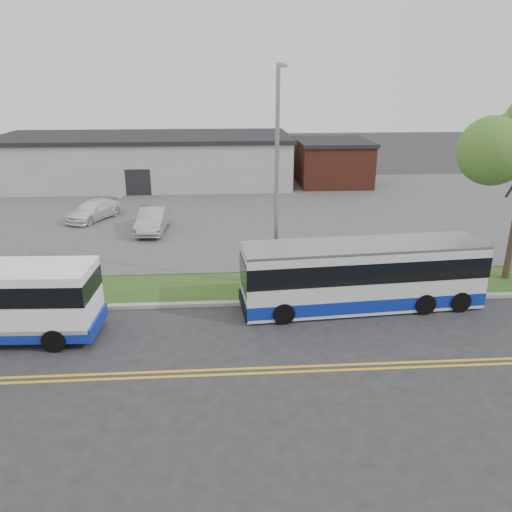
{
  "coord_description": "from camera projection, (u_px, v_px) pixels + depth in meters",
  "views": [
    {
      "loc": [
        0.67,
        -18.04,
        9.03
      ],
      "look_at": [
        2.11,
        2.67,
        1.6
      ],
      "focal_mm": 35.0,
      "sensor_mm": 36.0,
      "label": 1
    }
  ],
  "objects": [
    {
      "name": "parked_car_a",
      "position": [
        153.0,
        220.0,
        30.58
      ],
      "size": [
        1.77,
        4.48,
        1.45
      ],
      "primitive_type": "imported",
      "rotation": [
        0.0,
        0.0,
        -0.05
      ],
      "color": "#A0A1A7",
      "rests_on": "parking_lot"
    },
    {
      "name": "parked_car_b",
      "position": [
        94.0,
        210.0,
        33.22
      ],
      "size": [
        3.59,
        4.7,
        1.27
      ],
      "primitive_type": "imported",
      "rotation": [
        0.0,
        0.0,
        -0.48
      ],
      "color": "white",
      "rests_on": "parking_lot"
    },
    {
      "name": "ground",
      "position": [
        208.0,
        317.0,
        19.94
      ],
      "size": [
        140.0,
        140.0,
        0.0
      ],
      "primitive_type": "plane",
      "color": "#28282B",
      "rests_on": "ground"
    },
    {
      "name": "grocery_bag_right",
      "position": [
        80.0,
        293.0,
        21.51
      ],
      "size": [
        0.32,
        0.32,
        0.32
      ],
      "primitive_type": "sphere",
      "color": "white",
      "rests_on": "verge"
    },
    {
      "name": "parking_lot",
      "position": [
        213.0,
        210.0,
        35.89
      ],
      "size": [
        80.0,
        25.0,
        0.1
      ],
      "primitive_type": "cube",
      "color": "#4C4C4F",
      "rests_on": "ground"
    },
    {
      "name": "curb",
      "position": [
        209.0,
        304.0,
        20.95
      ],
      "size": [
        80.0,
        0.3,
        0.15
      ],
      "primitive_type": "cube",
      "color": "#9E9B93",
      "rests_on": "ground"
    },
    {
      "name": "verge",
      "position": [
        209.0,
        287.0,
        22.65
      ],
      "size": [
        80.0,
        3.3,
        0.1
      ],
      "primitive_type": "cube",
      "color": "#264818",
      "rests_on": "ground"
    },
    {
      "name": "lane_line_south",
      "position": [
        205.0,
        375.0,
        16.04
      ],
      "size": [
        70.0,
        0.12,
        0.01
      ],
      "primitive_type": "cube",
      "color": "gold",
      "rests_on": "ground"
    },
    {
      "name": "commercial_building",
      "position": [
        146.0,
        160.0,
        44.17
      ],
      "size": [
        25.4,
        10.4,
        4.35
      ],
      "color": "#9E9E99",
      "rests_on": "ground"
    },
    {
      "name": "brick_wing",
      "position": [
        332.0,
        162.0,
        44.39
      ],
      "size": [
        6.3,
        7.3,
        3.9
      ],
      "color": "brown",
      "rests_on": "ground"
    },
    {
      "name": "lane_line_north",
      "position": [
        206.0,
        370.0,
        16.33
      ],
      "size": [
        70.0,
        0.12,
        0.01
      ],
      "primitive_type": "cube",
      "color": "gold",
      "rests_on": "ground"
    },
    {
      "name": "shuttle_bus",
      "position": [
        13.0,
        300.0,
        17.96
      ],
      "size": [
        7.27,
        2.67,
        2.75
      ],
      "rotation": [
        0.0,
        0.0,
        -0.04
      ],
      "color": "#0D2493",
      "rests_on": "ground"
    },
    {
      "name": "streetlight_near",
      "position": [
        277.0,
        174.0,
        20.94
      ],
      "size": [
        0.35,
        1.53,
        9.5
      ],
      "color": "gray",
      "rests_on": "verge"
    },
    {
      "name": "grocery_bag_left",
      "position": [
        62.0,
        299.0,
        21.0
      ],
      "size": [
        0.32,
        0.32,
        0.32
      ],
      "primitive_type": "sphere",
      "color": "white",
      "rests_on": "verge"
    },
    {
      "name": "transit_bus",
      "position": [
        362.0,
        275.0,
        20.45
      ],
      "size": [
        10.07,
        3.05,
        2.75
      ],
      "rotation": [
        0.0,
        0.0,
        0.08
      ],
      "color": "silver",
      "rests_on": "ground"
    },
    {
      "name": "pedestrian",
      "position": [
        69.0,
        281.0,
        21.03
      ],
      "size": [
        0.62,
        0.42,
        1.68
      ],
      "primitive_type": "imported",
      "rotation": [
        0.0,
        0.0,
        3.17
      ],
      "color": "black",
      "rests_on": "verge"
    }
  ]
}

